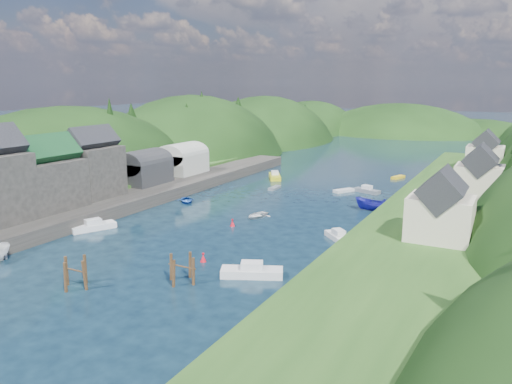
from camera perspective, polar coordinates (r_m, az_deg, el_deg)
The scene contains 15 objects.
ground at distance 94.96m, azimuth 6.27°, elevation 0.16°, with size 600.00×600.00×0.00m, color black.
hillside_left at distance 139.48m, azimuth -7.22°, elevation 0.70°, with size 44.00×245.56×52.00m.
far_hills at distance 215.06m, azimuth 19.00°, elevation 3.48°, with size 103.00×68.00×44.00m.
hill_trees at distance 106.83m, azimuth 9.71°, elevation 7.48°, with size 90.84×152.03×12.75m.
quay_left at distance 83.23m, azimuth -17.44°, elevation -1.39°, with size 12.00×110.00×2.00m, color #2D2B28.
terrace_left_grass at distance 88.23m, azimuth -20.65°, elevation -0.69°, with size 12.00×110.00×2.50m, color #234719.
quayside_buildings at distance 75.00m, azimuth -26.21°, elevation 1.19°, with size 8.00×35.84×12.90m.
boat_sheds at distance 97.57m, azimuth -10.50°, elevation 3.50°, with size 7.00×21.00×7.50m.
terrace_right at distance 79.08m, azimuth 20.52°, elevation -2.17°, with size 16.00×120.00×2.40m, color #234719.
right_bank_cottages at distance 85.99m, azimuth 23.51°, elevation 1.88°, with size 9.00×59.24×8.41m.
piling_cluster_near at distance 53.30m, azimuth -19.91°, elevation -8.98°, with size 3.03×2.85×3.65m.
piling_cluster_far at distance 52.07m, azimuth -8.44°, elevation -8.98°, with size 3.35×3.11×3.44m.
channel_buoy_near at distance 57.64m, azimuth -6.05°, elevation -7.48°, with size 0.70×0.70×1.10m.
channel_buoy_far at distance 71.13m, azimuth -2.71°, elevation -3.56°, with size 0.70×0.70×1.10m.
moored_boats at distance 74.50m, azimuth -2.32°, elevation -2.67°, with size 36.49×79.55×2.34m.
Camera 1 is at (34.34, -36.24, 20.01)m, focal length 35.00 mm.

